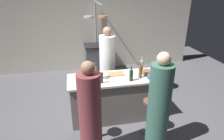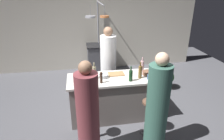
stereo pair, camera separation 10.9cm
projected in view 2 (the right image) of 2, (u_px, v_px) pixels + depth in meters
The scene contains 23 objects.
ground_plane at pixel (113, 115), 4.25m from camera, with size 9.00×9.00×0.00m, color #4C4C51.
back_wall at pixel (98, 29), 6.33m from camera, with size 6.40×0.16×2.60m, color beige.
kitchen_island at pixel (113, 97), 4.08m from camera, with size 1.80×0.72×0.90m.
stove_range at pixel (100, 58), 6.30m from camera, with size 0.80×0.64×0.89m.
chef at pixel (108, 66), 4.69m from camera, with size 0.37×0.37×1.74m.
bar_stool_right at pixel (148, 115), 3.63m from camera, with size 0.28×0.28×0.68m.
guest_right at pixel (157, 107), 3.15m from camera, with size 0.36×0.36×1.70m.
bar_stool_left at pixel (89, 122), 3.46m from camera, with size 0.28×0.28×0.68m.
guest_left at pixel (88, 115), 3.00m from camera, with size 0.35×0.35×1.64m.
overhead_pot_rack at pixel (98, 23), 5.46m from camera, with size 0.59×1.36×2.17m.
potted_plant at pixel (167, 78), 5.27m from camera, with size 0.36×0.36×0.52m.
cutting_board at pixel (116, 74), 4.04m from camera, with size 0.32×0.22×0.02m, color #997047.
pepper_mill at pixel (101, 78), 3.65m from camera, with size 0.05×0.05×0.21m, color #382319.
wine_bottle_green at pixel (83, 78), 3.60m from camera, with size 0.07×0.07×0.30m.
wine_bottle_rose at pixel (142, 66), 4.17m from camera, with size 0.07×0.07×0.31m.
wine_bottle_red at pixel (131, 75), 3.72m from camera, with size 0.07×0.07×0.29m.
wine_bottle_white at pixel (94, 72), 3.81m from camera, with size 0.07×0.07×0.33m.
wine_bottle_amber at pixel (140, 72), 3.84m from camera, with size 0.07×0.07×0.33m.
wine_glass_by_chef at pixel (83, 72), 3.88m from camera, with size 0.07×0.07×0.15m.
wine_glass_near_left_guest at pixel (78, 74), 3.81m from camera, with size 0.07×0.07×0.15m.
mixing_bowl_blue at pixel (153, 77), 3.83m from camera, with size 0.22×0.22×0.07m, color #334C6B.
mixing_bowl_steel at pixel (104, 76), 3.89m from camera, with size 0.17×0.17×0.07m, color #B7B7BC.
mixing_bowl_wooden at pixel (147, 73), 4.02m from camera, with size 0.19×0.19×0.08m, color brown.
Camera 2 is at (-0.62, -3.48, 2.56)m, focal length 31.78 mm.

